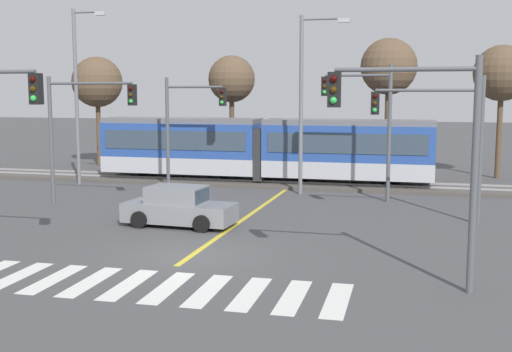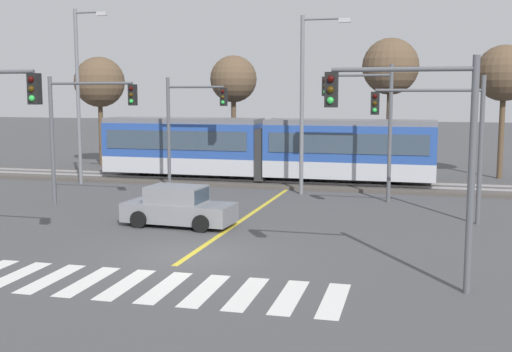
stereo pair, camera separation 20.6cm
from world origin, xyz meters
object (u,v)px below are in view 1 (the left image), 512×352
at_px(sedan_crossing, 179,207).
at_px(traffic_light_near_right, 423,135).
at_px(street_lamp_centre, 306,94).
at_px(bare_tree_west, 232,80).
at_px(bare_tree_east, 389,67).
at_px(bare_tree_far_east, 502,74).
at_px(traffic_light_mid_left, 80,119).
at_px(traffic_light_far_left, 187,117).
at_px(traffic_light_far_right, 367,113).
at_px(light_rail_tram, 262,147).
at_px(bare_tree_far_west, 97,83).
at_px(street_lamp_west, 79,88).
at_px(traffic_light_mid_right, 441,126).

height_order(sedan_crossing, traffic_light_near_right, traffic_light_near_right).
xyz_separation_m(street_lamp_centre, bare_tree_west, (-6.29, 8.35, 0.86)).
distance_m(street_lamp_centre, bare_tree_east, 8.21).
xyz_separation_m(bare_tree_west, bare_tree_far_east, (16.27, 0.56, 0.27)).
xyz_separation_m(traffic_light_mid_left, traffic_light_far_left, (2.94, 5.48, -0.10)).
relative_size(traffic_light_near_right, traffic_light_far_right, 0.94).
bearing_deg(traffic_light_far_left, light_rail_tram, 48.45).
xyz_separation_m(sedan_crossing, street_lamp_centre, (3.26, 8.76, 4.29)).
bearing_deg(bare_tree_far_east, bare_tree_west, -178.01).
bearing_deg(traffic_light_near_right, light_rail_tram, 115.63).
bearing_deg(bare_tree_far_west, traffic_light_far_right, -28.14).
bearing_deg(street_lamp_west, sedan_crossing, -44.44).
bearing_deg(traffic_light_far_right, street_lamp_west, 174.11).
bearing_deg(traffic_light_near_right, bare_tree_east, 95.27).
height_order(street_lamp_centre, bare_tree_far_west, street_lamp_centre).
bearing_deg(street_lamp_centre, bare_tree_far_west, 150.71).
bearing_deg(traffic_light_near_right, bare_tree_far_east, 79.50).
bearing_deg(traffic_light_near_right, bare_tree_west, 117.29).
height_order(traffic_light_mid_right, bare_tree_west, bare_tree_west).
relative_size(traffic_light_near_right, bare_tree_far_east, 0.76).
xyz_separation_m(light_rail_tram, street_lamp_west, (-9.63, -2.76, 3.27)).
bearing_deg(bare_tree_far_west, traffic_light_far_left, -43.02).
distance_m(traffic_light_mid_right, bare_tree_east, 13.35).
bearing_deg(traffic_light_far_right, street_lamp_centre, 158.32).
height_order(traffic_light_far_left, traffic_light_mid_right, traffic_light_far_left).
height_order(light_rail_tram, sedan_crossing, light_rail_tram).
bearing_deg(bare_tree_east, traffic_light_near_right, -84.73).
height_order(traffic_light_far_left, bare_tree_east, bare_tree_east).
bearing_deg(bare_tree_west, traffic_light_far_right, -45.59).
distance_m(traffic_light_far_right, bare_tree_far_east, 12.42).
xyz_separation_m(traffic_light_mid_right, bare_tree_far_west, (-22.42, 14.62, 2.00)).
distance_m(bare_tree_far_west, bare_tree_far_east, 26.13).
bearing_deg(bare_tree_far_west, traffic_light_mid_right, -33.10).
height_order(traffic_light_near_right, street_lamp_centre, street_lamp_centre).
bearing_deg(traffic_light_mid_right, traffic_light_far_left, 157.12).
distance_m(traffic_light_far_right, bare_tree_east, 8.80).
xyz_separation_m(bare_tree_far_west, bare_tree_east, (19.73, -1.83, 0.76)).
distance_m(traffic_light_mid_right, street_lamp_centre, 8.47).
xyz_separation_m(traffic_light_mid_left, traffic_light_near_right, (14.60, -8.88, 0.07)).
bearing_deg(traffic_light_far_left, traffic_light_far_right, -5.47).
bearing_deg(traffic_light_near_right, traffic_light_mid_left, 148.70).
height_order(traffic_light_far_left, bare_tree_west, bare_tree_west).
xyz_separation_m(traffic_light_near_right, bare_tree_west, (-11.89, 23.05, 1.88)).
bearing_deg(light_rail_tram, traffic_light_near_right, -64.37).
height_order(sedan_crossing, traffic_light_far_left, traffic_light_far_left).
distance_m(street_lamp_centre, bare_tree_west, 10.49).
relative_size(traffic_light_mid_left, street_lamp_centre, 0.66).
relative_size(street_lamp_west, street_lamp_centre, 1.09).
bearing_deg(bare_tree_far_west, sedan_crossing, -54.13).
xyz_separation_m(traffic_light_far_right, bare_tree_far_west, (-19.24, 10.29, 1.63)).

